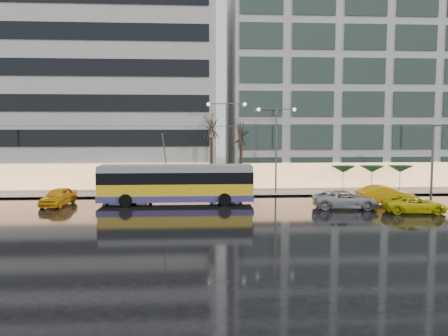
{
  "coord_description": "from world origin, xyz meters",
  "views": [
    {
      "loc": [
        -0.91,
        -32.63,
        6.5
      ],
      "look_at": [
        1.39,
        5.0,
        3.17
      ],
      "focal_mm": 35.0,
      "sensor_mm": 36.0,
      "label": 1
    }
  ],
  "objects": [
    {
      "name": "building_right",
      "position": [
        19.0,
        19.0,
        12.65
      ],
      "size": [
        32.0,
        14.0,
        25.0
      ],
      "primitive_type": "cube",
      "color": "#B2AFAA",
      "rests_on": "sidewalk"
    },
    {
      "name": "tree_b",
      "position": [
        3.5,
        11.2,
        6.4
      ],
      "size": [
        3.2,
        3.2,
        7.7
      ],
      "color": "black",
      "rests_on": "sidewalk"
    },
    {
      "name": "building_left",
      "position": [
        -16.0,
        19.0,
        11.15
      ],
      "size": [
        34.0,
        14.0,
        22.0
      ],
      "primitive_type": "cube",
      "color": "#B2AFAA",
      "rests_on": "sidewalk"
    },
    {
      "name": "bus_shelter",
      "position": [
        -8.38,
        10.69,
        1.96
      ],
      "size": [
        4.2,
        1.6,
        2.51
      ],
      "color": "#595B60",
      "rests_on": "sidewalk"
    },
    {
      "name": "parasol_b",
      "position": [
        17.0,
        11.0,
        2.45
      ],
      "size": [
        2.5,
        2.5,
        2.65
      ],
      "color": "#595B60",
      "rests_on": "sidewalk"
    },
    {
      "name": "street_lamp_far",
      "position": [
        7.0,
        10.8,
        5.71
      ],
      "size": [
        3.96,
        0.36,
        8.53
      ],
      "color": "#595B60",
      "rests_on": "sidewalk"
    },
    {
      "name": "trolleybus",
      "position": [
        -2.78,
        5.43,
        1.67
      ],
      "size": [
        13.33,
        5.23,
        6.17
      ],
      "color": "yellow",
      "rests_on": "ground"
    },
    {
      "name": "taxi_b",
      "position": [
        15.47,
        4.3,
        0.81
      ],
      "size": [
        4.93,
        1.76,
        1.62
      ],
      "primitive_type": "imported",
      "rotation": [
        0.0,
        0.0,
        1.56
      ],
      "color": "#F3A70C",
      "rests_on": "ground"
    },
    {
      "name": "street_lamp_near",
      "position": [
        2.0,
        10.8,
        5.99
      ],
      "size": [
        3.96,
        0.36,
        9.03
      ],
      "color": "#595B60",
      "rests_on": "sidewalk"
    },
    {
      "name": "sedan_silver",
      "position": [
        11.27,
        2.31,
        0.74
      ],
      "size": [
        5.53,
        2.95,
        1.48
      ],
      "primitive_type": "imported",
      "rotation": [
        0.0,
        0.0,
        1.48
      ],
      "color": "#9E9FA2",
      "rests_on": "ground"
    },
    {
      "name": "pedestrian_b",
      "position": [
        -5.67,
        9.9,
        1.04
      ],
      "size": [
        1.09,
        1.08,
        1.78
      ],
      "color": "black",
      "rests_on": "sidewalk"
    },
    {
      "name": "parasol_c",
      "position": [
        20.0,
        11.0,
        2.45
      ],
      "size": [
        2.5,
        2.5,
        2.65
      ],
      "color": "#595B60",
      "rests_on": "sidewalk"
    },
    {
      "name": "taxi_c",
      "position": [
        16.03,
        0.05,
        0.66
      ],
      "size": [
        5.01,
        2.76,
        1.33
      ],
      "primitive_type": "imported",
      "rotation": [
        0.0,
        0.0,
        1.45
      ],
      "color": "#D9CA0B",
      "rests_on": "ground"
    },
    {
      "name": "sidewalk",
      "position": [
        2.0,
        14.0,
        0.07
      ],
      "size": [
        80.0,
        10.0,
        0.15
      ],
      "primitive_type": "cube",
      "color": "gray",
      "rests_on": "ground"
    },
    {
      "name": "catenary",
      "position": [
        1.0,
        7.94,
        4.25
      ],
      "size": [
        42.24,
        5.12,
        7.0
      ],
      "color": "#595B60",
      "rests_on": "ground"
    },
    {
      "name": "ground",
      "position": [
        0.0,
        0.0,
        0.0
      ],
      "size": [
        140.0,
        140.0,
        0.0
      ],
      "primitive_type": "plane",
      "color": "black",
      "rests_on": "ground"
    },
    {
      "name": "tree_a",
      "position": [
        0.5,
        11.0,
        7.09
      ],
      "size": [
        3.2,
        3.2,
        8.4
      ],
      "color": "black",
      "rests_on": "sidewalk"
    },
    {
      "name": "pedestrian_a",
      "position": [
        -7.42,
        9.4,
        1.64
      ],
      "size": [
        1.08,
        1.09,
        2.19
      ],
      "color": "black",
      "rests_on": "sidewalk"
    },
    {
      "name": "pedestrian_c",
      "position": [
        -9.6,
        9.4,
        1.26
      ],
      "size": [
        1.09,
        0.88,
        2.11
      ],
      "color": "black",
      "rests_on": "sidewalk"
    },
    {
      "name": "parasol_a",
      "position": [
        14.0,
        11.0,
        2.45
      ],
      "size": [
        2.5,
        2.5,
        2.65
      ],
      "color": "#595B60",
      "rests_on": "sidewalk"
    },
    {
      "name": "kerb",
      "position": [
        2.0,
        9.05,
        0.07
      ],
      "size": [
        80.0,
        0.1,
        0.15
      ],
      "primitive_type": "cube",
      "color": "slate",
      "rests_on": "ground"
    },
    {
      "name": "taxi_a",
      "position": [
        -12.86,
        5.24,
        0.76
      ],
      "size": [
        2.42,
        4.68,
        1.52
      ],
      "primitive_type": "imported",
      "rotation": [
        0.0,
        0.0,
        -0.14
      ],
      "color": "#F1A70C",
      "rests_on": "ground"
    }
  ]
}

